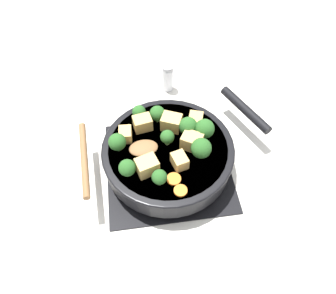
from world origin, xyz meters
The scene contains 23 objects.
ground_plane centered at (0.00, 0.00, 0.00)m, with size 2.40×2.40×0.00m, color white.
front_burner_grate centered at (0.00, 0.00, 0.01)m, with size 0.31×0.31×0.03m.
skillet_pan centered at (0.00, 0.00, 0.06)m, with size 0.43×0.35×0.06m.
wooden_spoon centered at (0.13, 0.01, 0.09)m, with size 0.19×0.21×0.02m.
tofu_cube_center_large centered at (-0.02, -0.06, 0.10)m, with size 0.05×0.04×0.04m, color tan.
tofu_cube_near_handle centered at (0.05, 0.06, 0.10)m, with size 0.05×0.04×0.04m, color tan.
tofu_cube_east_chunk centered at (-0.02, 0.05, 0.10)m, with size 0.04×0.03×0.03m, color tan.
tofu_cube_west_chunk centered at (0.05, -0.07, 0.10)m, with size 0.04×0.03×0.03m, color tan.
tofu_cube_back_piece centered at (-0.08, -0.06, 0.10)m, with size 0.04×0.03×0.03m, color tan.
tofu_cube_front_piece centered at (-0.06, 0.01, 0.10)m, with size 0.05×0.04×0.04m, color tan.
tofu_cube_mid_small centered at (0.10, -0.04, 0.10)m, with size 0.04×0.03×0.03m, color tan.
broccoli_floret_near_spoon centered at (0.03, 0.09, 0.11)m, with size 0.03×0.03×0.04m.
broccoli_floret_center_top centered at (0.01, -0.09, 0.11)m, with size 0.04×0.04×0.05m.
broccoli_floret_east_rim centered at (-0.07, 0.04, 0.11)m, with size 0.05×0.05×0.05m.
broccoli_floret_west_rim centered at (-0.09, -0.02, 0.11)m, with size 0.05×0.05×0.05m.
broccoli_floret_north_edge centered at (0.06, -0.10, 0.11)m, with size 0.03×0.03×0.04m.
broccoli_floret_south_cluster centered at (0.10, 0.06, 0.11)m, with size 0.04×0.04×0.05m.
broccoli_floret_mid_floret centered at (0.00, -0.01, 0.11)m, with size 0.03×0.03×0.04m.
broccoli_floret_small_inner centered at (-0.05, -0.03, 0.11)m, with size 0.04×0.04×0.05m.
broccoli_floret_tall_stem centered at (0.12, -0.01, 0.11)m, with size 0.04×0.04×0.05m.
carrot_slice_orange_thin centered at (-0.01, 0.12, 0.09)m, with size 0.03×0.03×0.01m, color orange.
carrot_slice_near_center centered at (0.00, 0.09, 0.09)m, with size 0.03×0.03×0.01m, color orange.
salt_shaker centered at (-0.04, -0.29, 0.04)m, with size 0.04×0.04×0.09m.
Camera 1 is at (0.06, 0.46, 0.71)m, focal length 35.00 mm.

